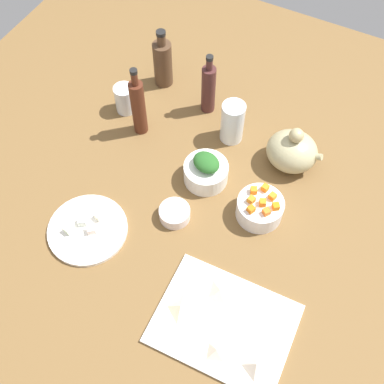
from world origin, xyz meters
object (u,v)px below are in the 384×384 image
(teapot, at_px, (292,151))
(bottle_0, at_px, (208,88))
(drinking_glass_1, at_px, (125,99))
(bowl_greens, at_px, (207,173))
(bowl_small_side, at_px, (175,213))
(bottle_1, at_px, (138,107))
(drinking_glass_0, at_px, (232,122))
(bottle_2, at_px, (163,62))
(plate_tofu, at_px, (88,230))
(cutting_board, at_px, (224,324))
(bowl_carrots, at_px, (260,208))

(teapot, xyz_separation_m, bottle_0, (-0.32, 0.08, 0.03))
(bottle_0, height_order, drinking_glass_1, bottle_0)
(bowl_greens, xyz_separation_m, bowl_small_side, (-0.02, -0.16, -0.01))
(bottle_1, bearing_deg, drinking_glass_0, 21.18)
(bottle_2, distance_m, drinking_glass_1, 0.18)
(plate_tofu, distance_m, drinking_glass_1, 0.46)
(cutting_board, xyz_separation_m, bottle_0, (-0.36, 0.63, 0.09))
(bottle_2, height_order, drinking_glass_1, bottle_2)
(bottle_1, bearing_deg, teapot, 11.29)
(bowl_small_side, bearing_deg, bottle_2, 122.38)
(plate_tofu, height_order, bowl_greens, bowl_greens)
(bowl_small_side, xyz_separation_m, bottle_2, (-0.29, 0.45, 0.07))
(cutting_board, relative_size, drinking_glass_0, 2.39)
(bottle_0, xyz_separation_m, bottle_2, (-0.19, 0.04, -0.01))
(bowl_carrots, distance_m, bottle_0, 0.43)
(teapot, relative_size, bottle_0, 0.76)
(bowl_small_side, height_order, drinking_glass_0, drinking_glass_0)
(bowl_small_side, distance_m, teapot, 0.40)
(bottle_0, height_order, drinking_glass_0, bottle_0)
(drinking_glass_0, bearing_deg, bottle_1, -158.82)
(teapot, bearing_deg, bottle_0, 165.17)
(cutting_board, distance_m, bottle_2, 0.87)
(bowl_carrots, relative_size, teapot, 0.78)
(drinking_glass_0, bearing_deg, bottle_2, 159.40)
(cutting_board, distance_m, bottle_1, 0.69)
(cutting_board, height_order, bottle_1, bottle_1)
(bowl_carrots, xyz_separation_m, drinking_glass_0, (-0.19, 0.22, 0.04))
(drinking_glass_0, xyz_separation_m, drinking_glass_1, (-0.36, -0.05, -0.02))
(drinking_glass_0, distance_m, drinking_glass_1, 0.36)
(bowl_greens, relative_size, bowl_carrots, 1.00)
(bowl_greens, bearing_deg, cutting_board, -57.91)
(bowl_greens, height_order, drinking_glass_0, drinking_glass_0)
(plate_tofu, relative_size, bowl_carrots, 1.69)
(bowl_small_side, bearing_deg, plate_tofu, -142.30)
(bottle_1, bearing_deg, bowl_small_side, -43.27)
(cutting_board, height_order, drinking_glass_1, drinking_glass_1)
(bowl_carrots, height_order, drinking_glass_1, drinking_glass_1)
(bowl_greens, xyz_separation_m, bottle_0, (-0.12, 0.26, 0.06))
(bowl_greens, bearing_deg, bottle_2, 136.37)
(bowl_greens, bearing_deg, drinking_glass_1, 160.19)
(bottle_0, bearing_deg, drinking_glass_0, -32.28)
(bowl_carrots, relative_size, bottle_1, 0.52)
(plate_tofu, distance_m, bowl_small_side, 0.25)
(bottle_0, bearing_deg, plate_tofu, -99.63)
(teapot, distance_m, bottle_2, 0.52)
(plate_tofu, xyz_separation_m, drinking_glass_0, (0.21, 0.49, 0.06))
(bowl_greens, distance_m, drinking_glass_1, 0.38)
(plate_tofu, xyz_separation_m, bowl_greens, (0.22, 0.31, 0.03))
(bottle_0, height_order, bottle_2, bottle_0)
(drinking_glass_0, bearing_deg, bowl_greens, -88.70)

